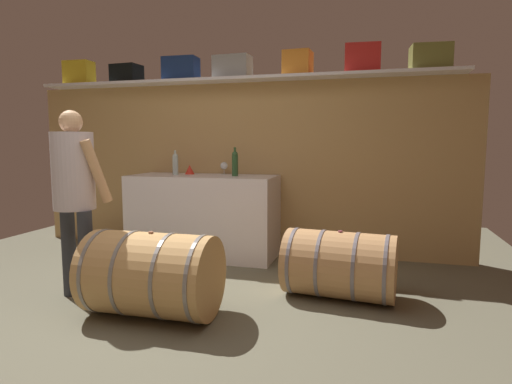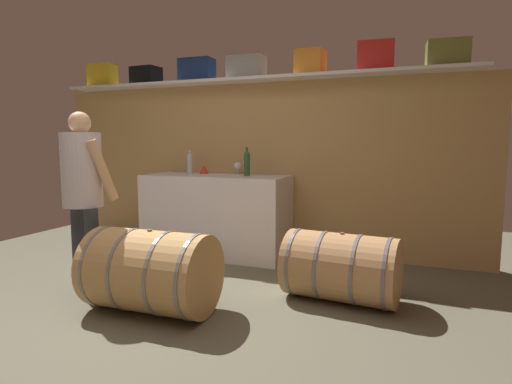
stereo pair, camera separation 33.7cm
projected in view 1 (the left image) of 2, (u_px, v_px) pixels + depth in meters
name	position (u px, v px, depth m)	size (l,w,h in m)	color
ground_plane	(174.00, 303.00, 3.42)	(6.43, 7.93, 0.02)	#605E4A
back_wall_panel	(240.00, 168.00, 5.01)	(5.23, 0.10, 1.96)	tan
high_shelf_board	(235.00, 80.00, 4.75)	(4.81, 0.40, 0.03)	white
toolcase_yellow	(79.00, 73.00, 5.26)	(0.34, 0.20, 0.29)	yellow
toolcase_black	(127.00, 74.00, 5.09)	(0.33, 0.25, 0.21)	black
toolcase_navy	(181.00, 69.00, 4.90)	(0.39, 0.23, 0.27)	navy
toolcase_grey	(233.00, 67.00, 4.74)	(0.41, 0.23, 0.25)	gray
toolcase_orange	(298.00, 64.00, 4.54)	(0.29, 0.26, 0.26)	orange
toolcase_red	(362.00, 59.00, 4.37)	(0.35, 0.25, 0.29)	red
toolcase_olive	(430.00, 58.00, 4.20)	(0.37, 0.28, 0.25)	olive
work_cabinet	(203.00, 216.00, 4.78)	(1.64, 0.65, 0.91)	silver
wine_bottle_clear	(175.00, 164.00, 4.82)	(0.07, 0.07, 0.28)	#AEC2BE
wine_bottle_green	(235.00, 163.00, 4.63)	(0.07, 0.07, 0.31)	#2E582F
wine_glass	(224.00, 166.00, 4.89)	(0.09, 0.09, 0.14)	white
red_funnel	(190.00, 170.00, 4.91)	(0.11, 0.11, 0.11)	red
wine_barrel_near	(152.00, 274.00, 3.12)	(0.95, 0.64, 0.63)	tan
wine_barrel_far	(340.00, 265.00, 3.48)	(0.94, 0.64, 0.56)	tan
winemaker_pouring	(75.00, 185.00, 3.39)	(0.50, 0.44, 1.53)	#30343B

